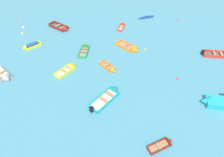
{
  "coord_description": "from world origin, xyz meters",
  "views": [
    {
      "loc": [
        -3.34,
        4.6,
        17.93
      ],
      "look_at": [
        0.0,
        23.14,
        0.15
      ],
      "focal_mm": 31.9,
      "sensor_mm": 36.0,
      "label": 1
    }
  ],
  "objects_px": {
    "rowboat_yellow_outer_left": "(30,46)",
    "mooring_buoy_outer_edge": "(178,79)",
    "mooring_buoy_near_foreground": "(22,33)",
    "rowboat_orange_far_right": "(132,49)",
    "rowboat_turquoise_near_right": "(111,94)",
    "rowboat_red_distant_center": "(122,26)",
    "kayak_deep_blue_back_row_center": "(146,17)",
    "mooring_buoy_trailing": "(145,49)",
    "rowboat_grey_midfield_left": "(5,77)",
    "rowboat_orange_outer_right": "(111,69)",
    "mooring_buoy_midfield": "(23,27)",
    "rowboat_green_center": "(85,48)",
    "mooring_buoy_far_field": "(21,20)",
    "rowboat_maroon_cluster_outer": "(63,28)",
    "rowboat_maroon_midfield_right": "(165,143)",
    "rowboat_yellow_near_left": "(70,68)",
    "rowboat_red_far_back": "(222,55)",
    "mooring_buoy_between_boats_left": "(179,21)"
  },
  "relations": [
    {
      "from": "kayak_deep_blue_back_row_center",
      "to": "rowboat_red_far_back",
      "type": "height_order",
      "value": "rowboat_red_far_back"
    },
    {
      "from": "rowboat_green_center",
      "to": "rowboat_orange_far_right",
      "type": "height_order",
      "value": "rowboat_orange_far_right"
    },
    {
      "from": "mooring_buoy_near_foreground",
      "to": "rowboat_orange_far_right",
      "type": "bearing_deg",
      "value": -24.94
    },
    {
      "from": "mooring_buoy_trailing",
      "to": "rowboat_maroon_midfield_right",
      "type": "bearing_deg",
      "value": -100.37
    },
    {
      "from": "rowboat_maroon_cluster_outer",
      "to": "mooring_buoy_near_foreground",
      "type": "xyz_separation_m",
      "value": [
        -6.97,
        -0.1,
        -0.23
      ]
    },
    {
      "from": "rowboat_grey_midfield_left",
      "to": "mooring_buoy_trailing",
      "type": "relative_size",
      "value": 12.26
    },
    {
      "from": "rowboat_red_far_back",
      "to": "rowboat_orange_far_right",
      "type": "xyz_separation_m",
      "value": [
        -12.77,
        3.81,
        -0.04
      ]
    },
    {
      "from": "rowboat_maroon_cluster_outer",
      "to": "mooring_buoy_outer_edge",
      "type": "xyz_separation_m",
      "value": [
        14.79,
        -15.7,
        -0.23
      ]
    },
    {
      "from": "mooring_buoy_midfield",
      "to": "mooring_buoy_near_foreground",
      "type": "xyz_separation_m",
      "value": [
        0.08,
        -2.17,
        0.0
      ]
    },
    {
      "from": "rowboat_yellow_outer_left",
      "to": "kayak_deep_blue_back_row_center",
      "type": "distance_m",
      "value": 22.04
    },
    {
      "from": "mooring_buoy_far_field",
      "to": "mooring_buoy_near_foreground",
      "type": "distance_m",
      "value": 5.29
    },
    {
      "from": "rowboat_red_distant_center",
      "to": "rowboat_yellow_outer_left",
      "type": "distance_m",
      "value": 16.25
    },
    {
      "from": "rowboat_red_distant_center",
      "to": "mooring_buoy_between_boats_left",
      "type": "bearing_deg",
      "value": 1.57
    },
    {
      "from": "kayak_deep_blue_back_row_center",
      "to": "mooring_buoy_far_field",
      "type": "bearing_deg",
      "value": 171.86
    },
    {
      "from": "rowboat_orange_outer_right",
      "to": "mooring_buoy_midfield",
      "type": "relative_size",
      "value": 6.76
    },
    {
      "from": "rowboat_yellow_outer_left",
      "to": "rowboat_yellow_near_left",
      "type": "height_order",
      "value": "rowboat_yellow_near_left"
    },
    {
      "from": "rowboat_green_center",
      "to": "rowboat_yellow_near_left",
      "type": "height_order",
      "value": "rowboat_green_center"
    },
    {
      "from": "rowboat_yellow_outer_left",
      "to": "mooring_buoy_outer_edge",
      "type": "distance_m",
      "value": 22.7
    },
    {
      "from": "rowboat_red_distant_center",
      "to": "mooring_buoy_between_boats_left",
      "type": "xyz_separation_m",
      "value": [
        11.07,
        0.3,
        -0.15
      ]
    },
    {
      "from": "kayak_deep_blue_back_row_center",
      "to": "mooring_buoy_trailing",
      "type": "relative_size",
      "value": 11.42
    },
    {
      "from": "rowboat_maroon_cluster_outer",
      "to": "mooring_buoy_trailing",
      "type": "xyz_separation_m",
      "value": [
        12.62,
        -8.47,
        -0.23
      ]
    },
    {
      "from": "rowboat_orange_far_right",
      "to": "mooring_buoy_midfield",
      "type": "relative_size",
      "value": 9.08
    },
    {
      "from": "rowboat_maroon_midfield_right",
      "to": "rowboat_grey_midfield_left",
      "type": "height_order",
      "value": "rowboat_grey_midfield_left"
    },
    {
      "from": "rowboat_maroon_midfield_right",
      "to": "rowboat_turquoise_near_right",
      "type": "bearing_deg",
      "value": 119.27
    },
    {
      "from": "rowboat_orange_far_right",
      "to": "mooring_buoy_outer_edge",
      "type": "height_order",
      "value": "rowboat_orange_far_right"
    },
    {
      "from": "rowboat_orange_outer_right",
      "to": "mooring_buoy_near_foreground",
      "type": "bearing_deg",
      "value": 137.85
    },
    {
      "from": "rowboat_turquoise_near_right",
      "to": "rowboat_yellow_near_left",
      "type": "bearing_deg",
      "value": 128.84
    },
    {
      "from": "rowboat_grey_midfield_left",
      "to": "rowboat_turquoise_near_right",
      "type": "bearing_deg",
      "value": -22.22
    },
    {
      "from": "rowboat_orange_outer_right",
      "to": "rowboat_grey_midfield_left",
      "type": "bearing_deg",
      "value": 176.78
    },
    {
      "from": "rowboat_grey_midfield_left",
      "to": "rowboat_maroon_cluster_outer",
      "type": "distance_m",
      "value": 13.7
    },
    {
      "from": "rowboat_green_center",
      "to": "rowboat_yellow_near_left",
      "type": "bearing_deg",
      "value": -119.43
    },
    {
      "from": "rowboat_red_far_back",
      "to": "mooring_buoy_trailing",
      "type": "xyz_separation_m",
      "value": [
        -10.75,
        3.61,
        -0.22
      ]
    },
    {
      "from": "rowboat_orange_far_right",
      "to": "rowboat_yellow_near_left",
      "type": "distance_m",
      "value": 10.0
    },
    {
      "from": "rowboat_orange_far_right",
      "to": "mooring_buoy_far_field",
      "type": "height_order",
      "value": "rowboat_orange_far_right"
    },
    {
      "from": "mooring_buoy_far_field",
      "to": "mooring_buoy_midfield",
      "type": "relative_size",
      "value": 0.99
    },
    {
      "from": "rowboat_yellow_outer_left",
      "to": "rowboat_grey_midfield_left",
      "type": "relative_size",
      "value": 0.8
    },
    {
      "from": "rowboat_turquoise_near_right",
      "to": "mooring_buoy_near_foreground",
      "type": "xyz_separation_m",
      "value": [
        -12.65,
        16.77,
        -0.22
      ]
    },
    {
      "from": "rowboat_red_distant_center",
      "to": "mooring_buoy_outer_edge",
      "type": "distance_m",
      "value": 15.51
    },
    {
      "from": "rowboat_red_far_back",
      "to": "mooring_buoy_midfield",
      "type": "xyz_separation_m",
      "value": [
        -30.42,
        14.15,
        -0.22
      ]
    },
    {
      "from": "rowboat_turquoise_near_right",
      "to": "mooring_buoy_far_field",
      "type": "xyz_separation_m",
      "value": [
        -13.58,
        21.98,
        -0.22
      ]
    },
    {
      "from": "rowboat_maroon_midfield_right",
      "to": "rowboat_green_center",
      "type": "relative_size",
      "value": 0.78
    },
    {
      "from": "rowboat_yellow_outer_left",
      "to": "rowboat_green_center",
      "type": "xyz_separation_m",
      "value": [
        8.51,
        -2.03,
        -0.1
      ]
    },
    {
      "from": "rowboat_turquoise_near_right",
      "to": "mooring_buoy_outer_edge",
      "type": "bearing_deg",
      "value": 7.28
    },
    {
      "from": "kayak_deep_blue_back_row_center",
      "to": "mooring_buoy_outer_edge",
      "type": "bearing_deg",
      "value": -93.89
    },
    {
      "from": "rowboat_maroon_cluster_outer",
      "to": "rowboat_orange_outer_right",
      "type": "bearing_deg",
      "value": -62.1
    },
    {
      "from": "rowboat_orange_outer_right",
      "to": "rowboat_yellow_near_left",
      "type": "bearing_deg",
      "value": 167.34
    },
    {
      "from": "rowboat_turquoise_near_right",
      "to": "mooring_buoy_near_foreground",
      "type": "height_order",
      "value": "rowboat_turquoise_near_right"
    },
    {
      "from": "rowboat_orange_outer_right",
      "to": "kayak_deep_blue_back_row_center",
      "type": "xyz_separation_m",
      "value": [
        9.46,
        14.0,
        0.01
      ]
    },
    {
      "from": "rowboat_maroon_midfield_right",
      "to": "mooring_buoy_trailing",
      "type": "xyz_separation_m",
      "value": [
        2.87,
        15.67,
        -0.15
      ]
    },
    {
      "from": "rowboat_turquoise_near_right",
      "to": "mooring_buoy_near_foreground",
      "type": "bearing_deg",
      "value": 127.03
    }
  ]
}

